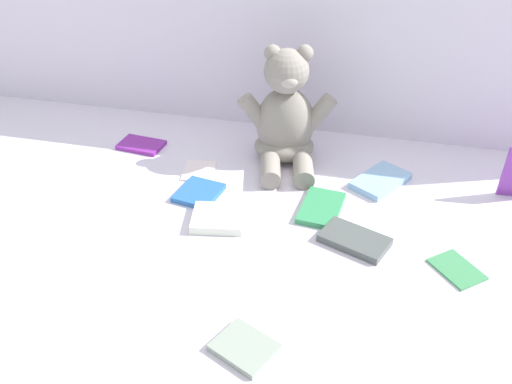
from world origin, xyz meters
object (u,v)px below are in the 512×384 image
at_px(book_case_9, 199,193).
at_px(book_case_1, 321,208).
at_px(book_case_5, 380,181).
at_px(teddy_bear, 287,120).
at_px(book_case_3, 355,240).
at_px(book_case_8, 245,347).
at_px(book_case_2, 457,268).
at_px(book_case_6, 141,145).
at_px(book_case_7, 218,218).
at_px(book_case_0, 199,170).

bearing_deg(book_case_9, book_case_1, 11.17).
bearing_deg(book_case_9, book_case_5, 29.86).
distance_m(teddy_bear, book_case_3, 0.37).
relative_size(book_case_1, book_case_8, 1.38).
bearing_deg(book_case_1, book_case_2, -19.60).
distance_m(book_case_3, book_case_8, 0.35).
bearing_deg(book_case_1, teddy_bear, 126.60).
height_order(book_case_1, book_case_2, book_case_1).
bearing_deg(book_case_6, teddy_bear, 100.52).
bearing_deg(teddy_bear, book_case_2, -52.44).
height_order(book_case_5, book_case_9, book_case_5).
height_order(book_case_1, book_case_3, book_case_3).
relative_size(teddy_bear, book_case_8, 3.01).
bearing_deg(book_case_7, book_case_1, 104.15).
xyz_separation_m(book_case_1, book_case_7, (-0.21, -0.09, 0.00)).
height_order(book_case_1, book_case_6, book_case_1).
distance_m(teddy_bear, book_case_1, 0.25).
distance_m(book_case_6, book_case_9, 0.28).
height_order(book_case_0, book_case_6, book_case_6).
height_order(book_case_0, book_case_2, book_case_2).
xyz_separation_m(book_case_5, book_case_8, (-0.19, -0.55, -0.00)).
xyz_separation_m(book_case_0, book_case_9, (0.03, -0.09, 0.00)).
distance_m(book_case_0, book_case_2, 0.63).
relative_size(book_case_0, book_case_2, 0.95).
bearing_deg(book_case_5, book_case_6, 29.00).
bearing_deg(book_case_5, book_case_1, 80.97).
bearing_deg(book_case_3, book_case_5, -168.09).
distance_m(book_case_3, book_case_9, 0.37).
relative_size(teddy_bear, book_case_0, 3.20).
height_order(book_case_2, book_case_5, book_case_5).
relative_size(book_case_1, book_case_2, 1.39).
bearing_deg(book_case_3, teddy_bear, -124.68).
bearing_deg(book_case_3, book_case_2, 100.87).
height_order(book_case_6, book_case_7, book_case_7).
distance_m(book_case_2, book_case_7, 0.49).
bearing_deg(book_case_6, book_case_9, 57.02).
bearing_deg(book_case_1, book_case_8, -93.50).
relative_size(book_case_0, book_case_3, 0.68).
xyz_separation_m(teddy_bear, book_case_7, (-0.09, -0.29, -0.10)).
distance_m(book_case_1, book_case_3, 0.13).
xyz_separation_m(book_case_5, book_case_9, (-0.40, -0.14, -0.00)).
bearing_deg(book_case_0, book_case_6, -32.20).
height_order(book_case_3, book_case_8, book_case_3).
bearing_deg(book_case_8, book_case_9, 52.74).
bearing_deg(book_case_9, book_case_8, -52.48).
relative_size(book_case_2, book_case_7, 0.88).
relative_size(book_case_3, book_case_6, 1.19).
bearing_deg(book_case_3, book_case_0, -93.96).
relative_size(teddy_bear, book_case_1, 2.18).
bearing_deg(book_case_8, book_case_1, 15.87).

